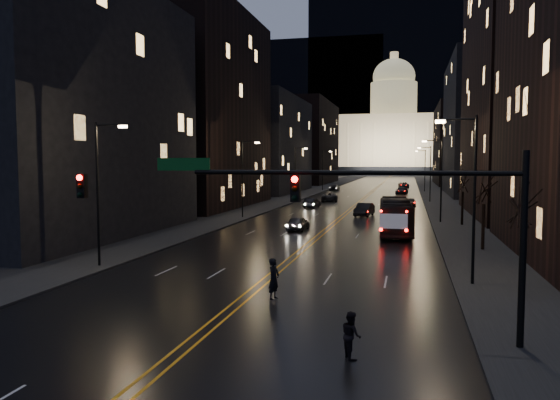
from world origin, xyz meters
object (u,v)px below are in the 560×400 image
Objects in this scene: receding_car_a at (364,210)px; pedestrian_a at (274,279)px; oncoming_car_b at (312,203)px; bus at (395,216)px; traffic_signal at (360,203)px; pedestrian_b at (351,335)px; oncoming_car_a at (298,223)px.

pedestrian_a reaches higher than receding_car_a.
receding_car_a is at bearing 136.10° from oncoming_car_b.
pedestrian_a is (-5.10, -25.42, -0.63)m from bus.
traffic_signal is 7.88m from pedestrian_a.
pedestrian_b is at bearing -78.32° from receding_car_a.
oncoming_car_a is 16.09m from receding_car_a.
oncoming_car_b is 51.26m from pedestrian_a.
oncoming_car_b is 0.89× the size of receding_car_a.
traffic_signal reaches higher than pedestrian_b.
oncoming_car_a is at bearing 103.47° from oncoming_car_b.
pedestrian_a is (7.05, -50.77, 0.30)m from oncoming_car_b.
traffic_signal reaches higher than pedestrian_a.
oncoming_car_a is at bearing -100.73° from receding_car_a.
bus is 5.87× the size of pedestrian_a.
receding_car_a is at bearing 101.55° from bus.
pedestrian_b is at bearing -131.85° from pedestrian_a.
oncoming_car_b is (-3.05, 25.12, -0.01)m from oncoming_car_a.
traffic_signal is 4.19× the size of oncoming_car_a.
pedestrian_b reaches higher than receding_car_a.
pedestrian_b is at bearing -92.09° from traffic_signal.
oncoming_car_a is 0.98× the size of oncoming_car_b.
pedestrian_a reaches higher than oncoming_car_a.
receding_car_a reaches higher than oncoming_car_a.
traffic_signal is 57.13m from oncoming_car_b.
receding_car_a is at bearing -22.52° from pedestrian_b.
bus reaches higher than pedestrian_a.
traffic_signal reaches higher than oncoming_car_b.
traffic_signal is at bearing 106.55° from oncoming_car_a.
receding_car_a is 48.04m from pedestrian_b.
oncoming_car_b is 2.64× the size of pedestrian_b.
bus is at bearing 122.17° from oncoming_car_b.
receding_car_a is (8.13, -9.85, 0.09)m from oncoming_car_b.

